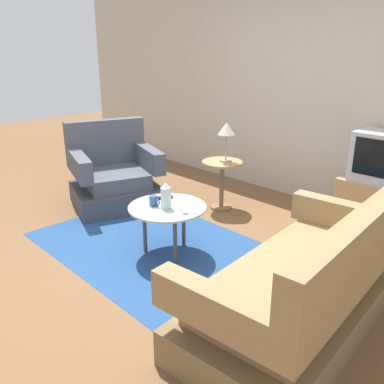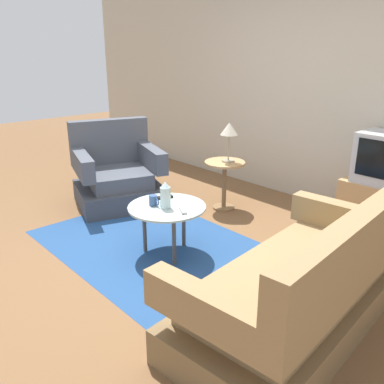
{
  "view_description": "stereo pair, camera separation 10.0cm",
  "coord_description": "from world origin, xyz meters",
  "px_view_note": "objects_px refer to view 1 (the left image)",
  "views": [
    {
      "loc": [
        2.54,
        -2.19,
        1.79
      ],
      "look_at": [
        0.02,
        0.23,
        0.55
      ],
      "focal_mm": 38.49,
      "sensor_mm": 36.0,
      "label": 1
    },
    {
      "loc": [
        2.61,
        -2.12,
        1.79
      ],
      "look_at": [
        0.02,
        0.23,
        0.55
      ],
      "focal_mm": 38.49,
      "sensor_mm": 36.0,
      "label": 2
    }
  ],
  "objects_px": {
    "table_lamp": "(226,131)",
    "mug": "(154,201)",
    "armchair": "(114,177)",
    "tv_remote_dark": "(164,197)",
    "tv_stand": "(378,206)",
    "vase": "(166,196)",
    "coffee_table": "(167,211)",
    "tv_remote_silver": "(184,210)",
    "side_table": "(222,175)",
    "couch": "(304,289)"
  },
  "relations": [
    {
      "from": "table_lamp",
      "to": "mug",
      "type": "relative_size",
      "value": 3.61
    },
    {
      "from": "armchair",
      "to": "tv_remote_dark",
      "type": "relative_size",
      "value": 7.39
    },
    {
      "from": "tv_stand",
      "to": "vase",
      "type": "distance_m",
      "value": 2.24
    },
    {
      "from": "coffee_table",
      "to": "vase",
      "type": "xyz_separation_m",
      "value": [
        0.03,
        -0.04,
        0.16
      ]
    },
    {
      "from": "tv_stand",
      "to": "tv_remote_silver",
      "type": "xyz_separation_m",
      "value": [
        -0.9,
        -1.88,
        0.22
      ]
    },
    {
      "from": "coffee_table",
      "to": "side_table",
      "type": "bearing_deg",
      "value": 109.63
    },
    {
      "from": "table_lamp",
      "to": "mug",
      "type": "bearing_deg",
      "value": -76.56
    },
    {
      "from": "tv_stand",
      "to": "tv_remote_dark",
      "type": "bearing_deg",
      "value": -124.7
    },
    {
      "from": "coffee_table",
      "to": "mug",
      "type": "distance_m",
      "value": 0.15
    },
    {
      "from": "coffee_table",
      "to": "tv_remote_silver",
      "type": "distance_m",
      "value": 0.19
    },
    {
      "from": "couch",
      "to": "mug",
      "type": "distance_m",
      "value": 1.52
    },
    {
      "from": "armchair",
      "to": "tv_remote_dark",
      "type": "xyz_separation_m",
      "value": [
        1.26,
        -0.28,
        0.15
      ]
    },
    {
      "from": "armchair",
      "to": "side_table",
      "type": "bearing_deg",
      "value": 146.88
    },
    {
      "from": "couch",
      "to": "tv_remote_dark",
      "type": "height_order",
      "value": "couch"
    },
    {
      "from": "coffee_table",
      "to": "tv_stand",
      "type": "xyz_separation_m",
      "value": [
        1.08,
        1.91,
        -0.16
      ]
    },
    {
      "from": "table_lamp",
      "to": "tv_remote_silver",
      "type": "bearing_deg",
      "value": -63.87
    },
    {
      "from": "vase",
      "to": "tv_remote_dark",
      "type": "distance_m",
      "value": 0.26
    },
    {
      "from": "armchair",
      "to": "vase",
      "type": "xyz_separation_m",
      "value": [
        1.46,
        -0.42,
        0.26
      ]
    },
    {
      "from": "armchair",
      "to": "side_table",
      "type": "xyz_separation_m",
      "value": [
        1.01,
        0.79,
        0.08
      ]
    },
    {
      "from": "coffee_table",
      "to": "armchair",
      "type": "bearing_deg",
      "value": 164.78
    },
    {
      "from": "side_table",
      "to": "tv_stand",
      "type": "relative_size",
      "value": 0.71
    },
    {
      "from": "armchair",
      "to": "table_lamp",
      "type": "distance_m",
      "value": 1.44
    },
    {
      "from": "tv_stand",
      "to": "armchair",
      "type": "bearing_deg",
      "value": -148.81
    },
    {
      "from": "coffee_table",
      "to": "mug",
      "type": "xyz_separation_m",
      "value": [
        -0.09,
        -0.08,
        0.09
      ]
    },
    {
      "from": "armchair",
      "to": "couch",
      "type": "relative_size",
      "value": 0.63
    },
    {
      "from": "side_table",
      "to": "tv_stand",
      "type": "height_order",
      "value": "side_table"
    },
    {
      "from": "tv_remote_dark",
      "to": "armchair",
      "type": "bearing_deg",
      "value": -82.78
    },
    {
      "from": "vase",
      "to": "coffee_table",
      "type": "bearing_deg",
      "value": 127.29
    },
    {
      "from": "couch",
      "to": "vase",
      "type": "distance_m",
      "value": 1.41
    },
    {
      "from": "coffee_table",
      "to": "tv_remote_silver",
      "type": "bearing_deg",
      "value": 7.58
    },
    {
      "from": "tv_stand",
      "to": "table_lamp",
      "type": "bearing_deg",
      "value": -154.8
    },
    {
      "from": "couch",
      "to": "tv_remote_silver",
      "type": "bearing_deg",
      "value": 81.39
    },
    {
      "from": "couch",
      "to": "side_table",
      "type": "xyz_separation_m",
      "value": [
        -1.83,
        1.22,
        0.11
      ]
    },
    {
      "from": "tv_stand",
      "to": "tv_remote_silver",
      "type": "height_order",
      "value": "tv_stand"
    },
    {
      "from": "mug",
      "to": "tv_remote_silver",
      "type": "height_order",
      "value": "mug"
    },
    {
      "from": "coffee_table",
      "to": "tv_remote_silver",
      "type": "height_order",
      "value": "tv_remote_silver"
    },
    {
      "from": "armchair",
      "to": "tv_stand",
      "type": "xyz_separation_m",
      "value": [
        2.51,
        1.52,
        -0.07
      ]
    },
    {
      "from": "couch",
      "to": "tv_remote_dark",
      "type": "distance_m",
      "value": 1.59
    },
    {
      "from": "couch",
      "to": "tv_stand",
      "type": "xyz_separation_m",
      "value": [
        -0.33,
        1.95,
        -0.04
      ]
    },
    {
      "from": "armchair",
      "to": "vase",
      "type": "relative_size",
      "value": 4.94
    },
    {
      "from": "side_table",
      "to": "mug",
      "type": "xyz_separation_m",
      "value": [
        0.33,
        -1.26,
        0.11
      ]
    },
    {
      "from": "vase",
      "to": "table_lamp",
      "type": "bearing_deg",
      "value": 108.84
    },
    {
      "from": "tv_remote_silver",
      "to": "armchair",
      "type": "bearing_deg",
      "value": -163.07
    },
    {
      "from": "coffee_table",
      "to": "tv_stand",
      "type": "height_order",
      "value": "tv_stand"
    },
    {
      "from": "side_table",
      "to": "table_lamp",
      "type": "bearing_deg",
      "value": 52.47
    },
    {
      "from": "armchair",
      "to": "tv_remote_silver",
      "type": "distance_m",
      "value": 1.66
    },
    {
      "from": "armchair",
      "to": "tv_stand",
      "type": "height_order",
      "value": "armchair"
    },
    {
      "from": "side_table",
      "to": "table_lamp",
      "type": "distance_m",
      "value": 0.51
    },
    {
      "from": "tv_stand",
      "to": "tv_remote_dark",
      "type": "height_order",
      "value": "tv_stand"
    },
    {
      "from": "tv_remote_dark",
      "to": "table_lamp",
      "type": "bearing_deg",
      "value": -148.39
    }
  ]
}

